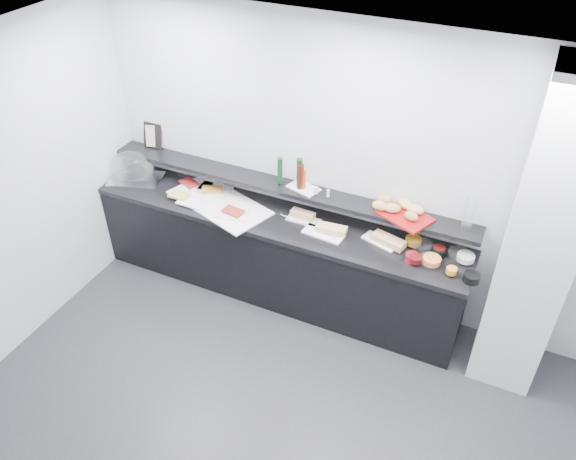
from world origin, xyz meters
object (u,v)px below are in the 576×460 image
at_px(bread_tray, 405,216).
at_px(cloche_base, 137,180).
at_px(condiment_tray, 304,188).
at_px(carafe, 469,214).
at_px(sandwich_plate_mid, 323,234).
at_px(framed_print, 153,135).

bearing_deg(bread_tray, cloche_base, -151.92).
bearing_deg(condiment_tray, carafe, 17.07).
height_order(sandwich_plate_mid, bread_tray, bread_tray).
bearing_deg(bread_tray, carafe, 29.51).
distance_m(bread_tray, carafe, 0.52).
height_order(framed_print, condiment_tray, framed_print).
bearing_deg(sandwich_plate_mid, cloche_base, -175.36).
bearing_deg(bread_tray, sandwich_plate_mid, -138.01).
bearing_deg(cloche_base, bread_tray, -13.23).
bearing_deg(carafe, sandwich_plate_mid, -167.58).
relative_size(cloche_base, sandwich_plate_mid, 1.39).
xyz_separation_m(bread_tray, carafe, (0.50, 0.05, 0.14)).
relative_size(cloche_base, bread_tray, 1.20).
height_order(cloche_base, sandwich_plate_mid, cloche_base).
relative_size(bread_tray, carafe, 1.42).
distance_m(cloche_base, bread_tray, 2.70).
xyz_separation_m(cloche_base, bread_tray, (2.69, 0.18, 0.24)).
height_order(cloche_base, carafe, carafe).
distance_m(sandwich_plate_mid, framed_print, 2.07).
distance_m(cloche_base, sandwich_plate_mid, 2.04).
height_order(bread_tray, carafe, carafe).
bearing_deg(carafe, condiment_tray, 179.86).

